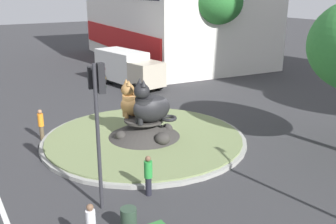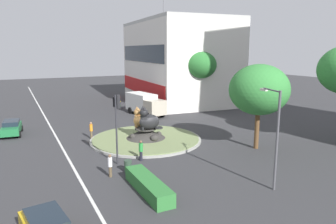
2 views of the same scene
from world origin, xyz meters
name	(u,v)px [view 1 (image 1 of 2)]	position (x,y,z in m)	size (l,w,h in m)	color
ground_plane	(144,141)	(0.00, 0.00, 0.00)	(160.00, 160.00, 0.00)	#333335
roundabout_island	(144,135)	(0.01, 0.00, 0.35)	(11.03, 11.03, 1.27)	gray
cat_statue_tabby	(135,102)	(-0.66, -0.19, 2.03)	(1.45, 2.10, 2.09)	#9E703D
cat_statue_black	(150,106)	(0.66, 0.01, 2.13)	(1.58, 2.39, 2.35)	black
traffic_light_mast	(98,105)	(5.19, -4.50, 4.03)	(0.78, 0.47, 5.53)	#2D2D33
third_tree_left	(217,3)	(-10.59, 13.01, 6.71)	(4.54, 4.54, 8.70)	brown
pedestrian_green_shirt	(148,175)	(5.31, -2.63, 0.91)	(0.34, 0.34, 1.70)	black
pedestrian_orange_shirt	(41,124)	(-3.01, -4.74, 0.94)	(0.31, 0.31, 1.74)	brown
hatchback_near_shophouse	(116,61)	(-19.23, 6.90, 0.85)	(4.30, 2.25, 1.64)	#19479E
delivery_box_truck	(128,68)	(-11.86, 4.74, 1.59)	(7.36, 3.51, 2.91)	#B7AD99
litter_bin	(129,220)	(7.17, -4.40, 0.45)	(0.56, 0.56, 0.90)	#2D4233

